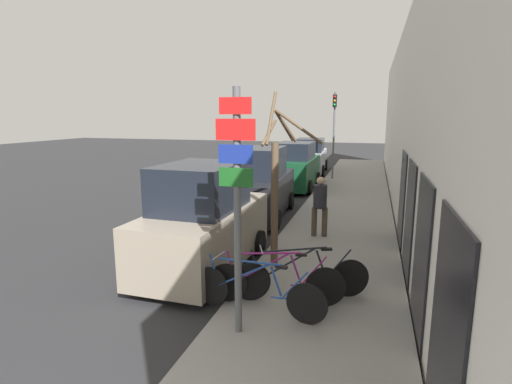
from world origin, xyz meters
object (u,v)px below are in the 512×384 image
at_px(parked_car_0, 204,223).
at_px(traffic_light, 334,124).
at_px(bicycle_1, 276,282).
at_px(pedestrian_near, 320,202).
at_px(parked_car_3, 310,157).
at_px(parked_car_1, 259,186).
at_px(parked_car_2, 295,168).
at_px(signpost, 237,202).
at_px(bicycle_0, 256,291).
at_px(street_tree, 276,186).
at_px(bicycle_2, 301,277).

bearing_deg(parked_car_0, traffic_light, 84.67).
relative_size(bicycle_1, pedestrian_near, 1.46).
xyz_separation_m(parked_car_3, pedestrian_near, (2.34, -13.41, 0.15)).
bearing_deg(pedestrian_near, parked_car_3, -89.97).
distance_m(parked_car_1, parked_car_3, 11.27).
height_order(parked_car_2, parked_car_3, parked_car_2).
bearing_deg(signpost, parked_car_2, 97.11).
height_order(parked_car_3, traffic_light, traffic_light).
bearing_deg(bicycle_0, street_tree, 12.26).
height_order(bicycle_0, pedestrian_near, pedestrian_near).
distance_m(parked_car_0, pedestrian_near, 3.58).
height_order(bicycle_0, parked_car_2, parked_car_2).
bearing_deg(traffic_light, street_tree, -89.83).
bearing_deg(bicycle_2, bicycle_1, 109.03).
distance_m(bicycle_2, street_tree, 2.24).
bearing_deg(signpost, bicycle_0, 80.41).
xyz_separation_m(bicycle_1, bicycle_2, (0.39, 0.33, 0.00)).
bearing_deg(signpost, pedestrian_near, 84.24).
bearing_deg(bicycle_0, bicycle_2, -31.77).
xyz_separation_m(bicycle_0, parked_car_1, (-1.93, 6.90, 0.53)).
bearing_deg(street_tree, traffic_light, 90.17).
distance_m(parked_car_2, pedestrian_near, 8.13).
height_order(bicycle_2, traffic_light, traffic_light).
distance_m(signpost, traffic_light, 15.96).
height_order(bicycle_2, parked_car_1, parked_car_1).
bearing_deg(pedestrian_near, parked_car_0, 41.27).
xyz_separation_m(bicycle_0, parked_car_3, (-1.91, 18.17, 0.41)).
distance_m(parked_car_1, parked_car_2, 5.69).
distance_m(signpost, bicycle_2, 2.30).
bearing_deg(bicycle_0, parked_car_2, 14.77).
height_order(signpost, parked_car_0, signpost).
xyz_separation_m(bicycle_2, pedestrian_near, (-0.19, 3.98, 0.55)).
bearing_deg(parked_car_2, street_tree, -81.58).
bearing_deg(parked_car_2, bicycle_0, -82.14).
xyz_separation_m(pedestrian_near, traffic_light, (-0.70, 10.54, 1.92)).
bearing_deg(bicycle_1, parked_car_0, 42.79).
bearing_deg(pedestrian_near, bicycle_1, 77.36).
bearing_deg(bicycle_1, parked_car_3, -3.63).
distance_m(bicycle_2, parked_car_2, 12.06).
xyz_separation_m(bicycle_0, pedestrian_near, (0.44, 4.76, 0.56)).
bearing_deg(traffic_light, parked_car_0, -96.64).
bearing_deg(parked_car_0, pedestrian_near, 52.46).
relative_size(bicycle_1, bicycle_2, 1.02).
distance_m(bicycle_1, street_tree, 2.37).
distance_m(bicycle_2, parked_car_0, 2.76).
relative_size(pedestrian_near, street_tree, 0.44).
xyz_separation_m(parked_car_0, parked_car_3, (-0.09, 16.20, -0.12)).
bearing_deg(parked_car_1, signpost, -78.87).
bearing_deg(parked_car_3, street_tree, -86.93).
distance_m(bicycle_2, parked_car_3, 17.57).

